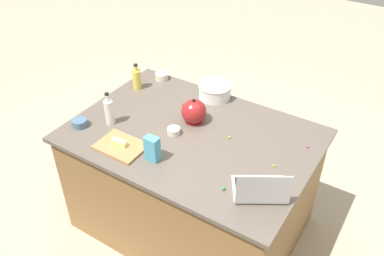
% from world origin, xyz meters
% --- Properties ---
extents(ground_plane, '(12.00, 12.00, 0.00)m').
position_xyz_m(ground_plane, '(0.00, 0.00, 0.00)').
color(ground_plane, '#B7A88E').
extents(island_counter, '(1.67, 1.18, 0.90)m').
position_xyz_m(island_counter, '(0.00, 0.00, 0.45)').
color(island_counter, olive).
rests_on(island_counter, ground).
extents(laptop, '(0.38, 0.36, 0.22)m').
position_xyz_m(laptop, '(-0.64, 0.28, 0.95)').
color(laptop, '#B7B7BC').
rests_on(laptop, island_counter).
extents(mixing_bowl_large, '(0.26, 0.26, 0.11)m').
position_xyz_m(mixing_bowl_large, '(0.11, -0.50, 0.96)').
color(mixing_bowl_large, white).
rests_on(mixing_bowl_large, island_counter).
extents(bottle_vinegar, '(0.06, 0.06, 0.25)m').
position_xyz_m(bottle_vinegar, '(0.56, 0.20, 1.00)').
color(bottle_vinegar, white).
rests_on(bottle_vinegar, island_counter).
extents(bottle_oil, '(0.07, 0.07, 0.21)m').
position_xyz_m(bottle_oil, '(0.70, -0.28, 0.99)').
color(bottle_oil, '#DBC64C').
rests_on(bottle_oil, island_counter).
extents(kettle, '(0.21, 0.18, 0.20)m').
position_xyz_m(kettle, '(0.07, -0.14, 0.98)').
color(kettle, maroon).
rests_on(kettle, island_counter).
extents(cutting_board, '(0.32, 0.23, 0.02)m').
position_xyz_m(cutting_board, '(0.32, 0.37, 0.91)').
color(cutting_board, '#AD7F4C').
rests_on(cutting_board, island_counter).
extents(butter_stick_left, '(0.11, 0.04, 0.04)m').
position_xyz_m(butter_stick_left, '(0.33, 0.37, 0.94)').
color(butter_stick_left, '#F4E58C').
rests_on(butter_stick_left, cutting_board).
extents(ramekin_small, '(0.11, 0.11, 0.05)m').
position_xyz_m(ramekin_small, '(0.62, -0.50, 0.93)').
color(ramekin_small, beige).
rests_on(ramekin_small, island_counter).
extents(ramekin_medium, '(0.11, 0.11, 0.05)m').
position_xyz_m(ramekin_medium, '(0.72, 0.35, 0.93)').
color(ramekin_medium, slate).
rests_on(ramekin_medium, island_counter).
extents(ramekin_wide, '(0.09, 0.09, 0.04)m').
position_xyz_m(ramekin_wide, '(0.11, 0.07, 0.92)').
color(ramekin_wide, beige).
rests_on(ramekin_wide, island_counter).
extents(candy_bag, '(0.09, 0.06, 0.17)m').
position_xyz_m(candy_bag, '(0.07, 0.36, 0.99)').
color(candy_bag, '#4CA5CC').
rests_on(candy_bag, island_counter).
extents(candy_0, '(0.02, 0.02, 0.02)m').
position_xyz_m(candy_0, '(-0.58, 0.24, 0.91)').
color(candy_0, green).
rests_on(candy_0, island_counter).
extents(candy_1, '(0.02, 0.02, 0.02)m').
position_xyz_m(candy_1, '(-0.72, -0.28, 0.91)').
color(candy_1, '#CC3399').
rests_on(candy_1, island_counter).
extents(candy_2, '(0.02, 0.02, 0.02)m').
position_xyz_m(candy_2, '(-0.24, -0.09, 0.91)').
color(candy_2, yellow).
rests_on(candy_2, island_counter).
extents(candy_3, '(0.02, 0.02, 0.02)m').
position_xyz_m(candy_3, '(-0.68, 0.10, 0.91)').
color(candy_3, red).
rests_on(candy_3, island_counter).
extents(candy_4, '(0.01, 0.01, 0.01)m').
position_xyz_m(candy_4, '(-0.61, 0.01, 0.91)').
color(candy_4, yellow).
rests_on(candy_4, island_counter).
extents(candy_5, '(0.02, 0.02, 0.02)m').
position_xyz_m(candy_5, '(-0.45, 0.36, 0.91)').
color(candy_5, green).
rests_on(candy_5, island_counter).
extents(candy_6, '(0.02, 0.02, 0.02)m').
position_xyz_m(candy_6, '(0.24, -0.48, 0.91)').
color(candy_6, green).
rests_on(candy_6, island_counter).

